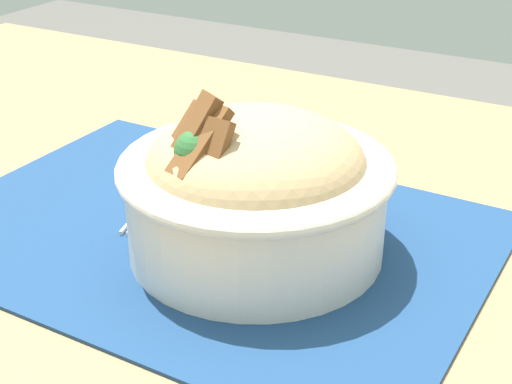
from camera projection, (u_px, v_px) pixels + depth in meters
name	position (u px, v px, depth m)	size (l,w,h in m)	color
table	(220.00, 296.00, 0.64)	(1.34, 0.85, 0.71)	#99754C
placemat	(206.00, 232.00, 0.62)	(0.45, 0.32, 0.00)	navy
bowl	(255.00, 186.00, 0.57)	(0.21, 0.21, 0.13)	silver
fork	(157.00, 203.00, 0.66)	(0.05, 0.13, 0.00)	silver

